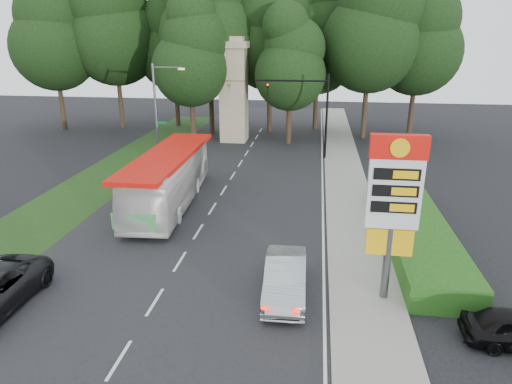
# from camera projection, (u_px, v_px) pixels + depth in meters

# --- Properties ---
(ground) EXTENTS (120.00, 120.00, 0.00)m
(ground) POSITION_uv_depth(u_px,v_px,m) (151.00, 309.00, 17.98)
(ground) COLOR black
(ground) RESTS_ON ground
(road_surface) EXTENTS (14.00, 80.00, 0.02)m
(road_surface) POSITION_uv_depth(u_px,v_px,m) (216.00, 203.00, 29.21)
(road_surface) COLOR black
(road_surface) RESTS_ON ground
(sidewalk_right) EXTENTS (3.00, 80.00, 0.12)m
(sidewalk_right) POSITION_uv_depth(u_px,v_px,m) (351.00, 209.00, 28.13)
(sidewalk_right) COLOR gray
(sidewalk_right) RESTS_ON ground
(grass_verge_left) EXTENTS (5.00, 50.00, 0.02)m
(grass_verge_left) POSITION_uv_depth(u_px,v_px,m) (114.00, 171.00, 36.01)
(grass_verge_left) COLOR #193814
(grass_verge_left) RESTS_ON ground
(hedge) EXTENTS (3.00, 14.00, 1.20)m
(hedge) POSITION_uv_depth(u_px,v_px,m) (414.00, 230.00, 23.83)
(hedge) COLOR #1D4C14
(hedge) RESTS_ON ground
(gas_station_pylon) EXTENTS (2.10, 0.45, 6.85)m
(gas_station_pylon) POSITION_uv_depth(u_px,v_px,m) (394.00, 197.00, 17.23)
(gas_station_pylon) COLOR #59595E
(gas_station_pylon) RESTS_ON ground
(traffic_signal_mast) EXTENTS (6.10, 0.35, 7.20)m
(traffic_signal_mast) POSITION_uv_depth(u_px,v_px,m) (311.00, 104.00, 38.20)
(traffic_signal_mast) COLOR black
(traffic_signal_mast) RESTS_ON ground
(streetlight_signs) EXTENTS (2.75, 0.98, 8.00)m
(streetlight_signs) POSITION_uv_depth(u_px,v_px,m) (158.00, 108.00, 37.99)
(streetlight_signs) COLOR #59595E
(streetlight_signs) RESTS_ON ground
(monument) EXTENTS (3.00, 3.00, 10.05)m
(monument) POSITION_uv_depth(u_px,v_px,m) (234.00, 90.00, 44.63)
(monument) COLOR tan
(monument) RESTS_ON ground
(tree_far_west) EXTENTS (8.96, 8.96, 17.60)m
(tree_far_west) POSITION_uv_depth(u_px,v_px,m) (52.00, 30.00, 48.10)
(tree_far_west) COLOR #2D2116
(tree_far_west) RESTS_ON ground
(tree_west_mid) EXTENTS (9.80, 9.80, 19.25)m
(tree_west_mid) POSITION_uv_depth(u_px,v_px,m) (113.00, 20.00, 48.90)
(tree_west_mid) COLOR #2D2116
(tree_west_mid) RESTS_ON ground
(tree_west_near) EXTENTS (8.40, 8.40, 16.50)m
(tree_west_near) POSITION_uv_depth(u_px,v_px,m) (173.00, 36.00, 50.57)
(tree_west_near) COLOR #2D2116
(tree_west_near) RESTS_ON ground
(tree_center_left) EXTENTS (10.08, 10.08, 19.80)m
(tree_center_left) POSITION_uv_depth(u_px,v_px,m) (208.00, 15.00, 45.54)
(tree_center_left) COLOR #2D2116
(tree_center_left) RESTS_ON ground
(tree_center_right) EXTENTS (9.24, 9.24, 18.15)m
(tree_center_right) POSITION_uv_depth(u_px,v_px,m) (270.00, 26.00, 46.99)
(tree_center_right) COLOR #2D2116
(tree_center_right) RESTS_ON ground
(tree_east_near) EXTENTS (8.12, 8.12, 15.95)m
(tree_east_near) POSITION_uv_depth(u_px,v_px,m) (318.00, 40.00, 48.68)
(tree_east_near) COLOR #2D2116
(tree_east_near) RESTS_ON ground
(tree_east_mid) EXTENTS (9.52, 9.52, 18.70)m
(tree_east_mid) POSITION_uv_depth(u_px,v_px,m) (372.00, 22.00, 43.76)
(tree_east_mid) COLOR #2D2116
(tree_east_mid) RESTS_ON ground
(tree_far_east) EXTENTS (8.68, 8.68, 17.05)m
(tree_far_east) POSITION_uv_depth(u_px,v_px,m) (420.00, 33.00, 45.34)
(tree_far_east) COLOR #2D2116
(tree_far_east) RESTS_ON ground
(tree_monument_left) EXTENTS (7.28, 7.28, 14.30)m
(tree_monument_left) POSITION_uv_depth(u_px,v_px,m) (190.00, 52.00, 43.02)
(tree_monument_left) COLOR #2D2116
(tree_monument_left) RESTS_ON ground
(tree_monument_right) EXTENTS (6.72, 6.72, 13.20)m
(tree_monument_right) POSITION_uv_depth(u_px,v_px,m) (290.00, 59.00, 42.52)
(tree_monument_right) COLOR #2D2116
(tree_monument_right) RESTS_ON ground
(transit_bus) EXTENTS (3.49, 12.06, 3.32)m
(transit_bus) POSITION_uv_depth(u_px,v_px,m) (169.00, 179.00, 28.57)
(transit_bus) COLOR silver
(transit_bus) RESTS_ON ground
(sedan_silver) EXTENTS (1.83, 4.83, 1.57)m
(sedan_silver) POSITION_uv_depth(u_px,v_px,m) (285.00, 278.00, 18.77)
(sedan_silver) COLOR #A1A4A9
(sedan_silver) RESTS_ON ground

